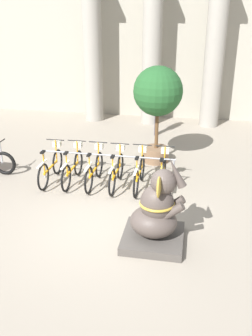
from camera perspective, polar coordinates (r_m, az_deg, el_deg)
name	(u,v)px	position (r m, az deg, el deg)	size (l,w,h in m)	color
ground_plane	(104,223)	(7.86, -3.35, -8.44)	(60.00, 60.00, 0.00)	gray
building_facade	(155,40)	(15.22, 4.48, 18.93)	(20.00, 0.20, 6.00)	#A39E8E
column_left	(92,51)	(14.69, -5.13, 17.28)	(0.88, 0.88, 5.16)	gray
column_middle	(152,53)	(14.26, 3.96, 17.14)	(0.88, 0.88, 5.16)	gray
column_right	(215,54)	(14.17, 13.34, 16.57)	(0.88, 0.88, 5.16)	gray
bike_rack	(107,161)	(9.37, -2.99, 1.10)	(3.45, 0.05, 0.77)	gray
bicycle_0	(51,166)	(9.74, -11.35, 0.27)	(0.48, 1.66, 0.98)	black
bicycle_1	(73,167)	(9.57, -8.10, 0.11)	(0.48, 1.66, 0.98)	black
bicycle_2	(95,169)	(9.41, -4.82, -0.17)	(0.48, 1.66, 0.98)	black
bicycle_3	(117,171)	(9.27, -1.43, -0.44)	(0.48, 1.66, 0.98)	black
bicycle_4	(139,172)	(9.19, 2.06, -0.67)	(0.48, 1.66, 0.98)	black
bicycle_5	(163,174)	(9.13, 5.60, -0.94)	(0.48, 1.66, 0.98)	black
elephant_statue	(156,215)	(7.00, 4.61, -7.08)	(1.14, 1.14, 1.77)	#4C4742
person_pedestrian	(157,105)	(13.03, 4.74, 9.58)	(0.23, 0.47, 1.76)	#383342
potted_tree	(158,97)	(10.40, 4.86, 10.75)	(1.35, 1.35, 2.72)	brown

